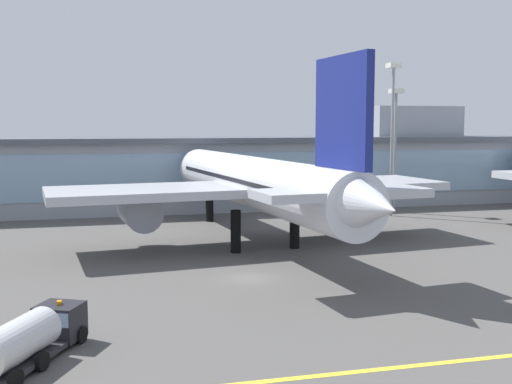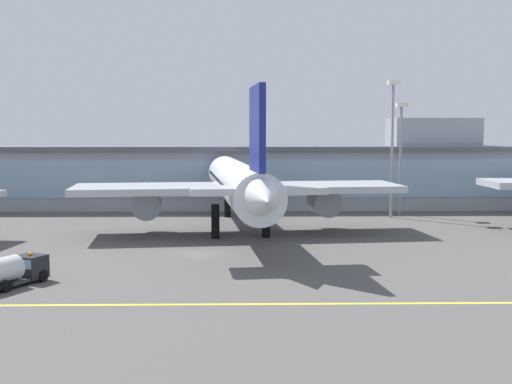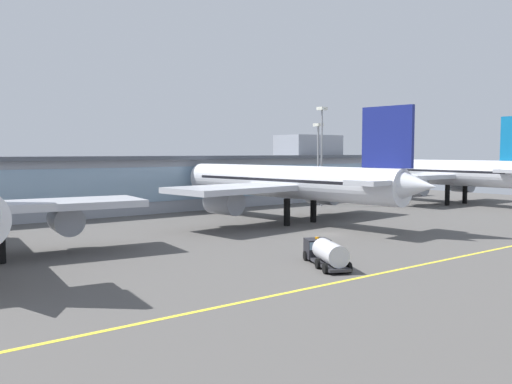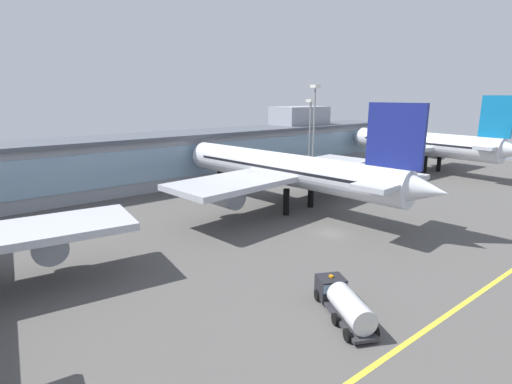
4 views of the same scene
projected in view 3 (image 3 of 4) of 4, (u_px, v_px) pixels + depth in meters
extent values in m
plane|color=#514F4C|center=(330.00, 234.00, 82.34)|extent=(191.51, 191.51, 0.00)
cube|color=yellow|center=(463.00, 256.00, 64.98)|extent=(153.21, 0.50, 0.01)
cube|color=#9399A3|center=(176.00, 184.00, 118.72)|extent=(136.79, 12.00, 10.80)
cube|color=#84A3BC|center=(191.00, 183.00, 113.91)|extent=(131.32, 0.20, 6.91)
cube|color=#4C515B|center=(176.00, 157.00, 118.29)|extent=(139.79, 14.00, 0.80)
cube|color=#9399A3|center=(308.00, 147.00, 144.71)|extent=(16.00, 10.00, 6.00)
cylinder|color=black|center=(0.00, 244.00, 60.70)|extent=(1.10, 1.10, 4.30)
cylinder|color=#999EA8|center=(66.00, 220.00, 68.44)|extent=(4.34, 5.40, 3.76)
cylinder|color=black|center=(287.00, 212.00, 91.77)|extent=(1.10, 1.10, 4.58)
cylinder|color=black|center=(313.00, 209.00, 96.51)|extent=(1.10, 1.10, 4.58)
cylinder|color=black|center=(219.00, 202.00, 109.80)|extent=(1.10, 1.10, 4.58)
cylinder|color=silver|center=(285.00, 182.00, 96.51)|extent=(10.75, 47.68, 5.72)
cone|color=silver|center=(196.00, 177.00, 114.77)|extent=(5.95, 5.70, 5.43)
cone|color=silver|center=(416.00, 186.00, 78.01)|extent=(5.51, 6.78, 4.86)
cube|color=#84A3BC|center=(207.00, 173.00, 112.10)|extent=(4.69, 4.44, 1.72)
cube|color=black|center=(285.00, 179.00, 96.48)|extent=(10.00, 40.16, 0.46)
cube|color=#B7BAC1|center=(285.00, 186.00, 96.56)|extent=(46.11, 16.13, 0.92)
cylinder|color=#999EA8|center=(224.00, 202.00, 89.22)|extent=(4.64, 6.55, 4.00)
cylinder|color=#999EA8|center=(322.00, 194.00, 106.69)|extent=(4.64, 6.55, 4.00)
cube|color=navy|center=(387.00, 137.00, 80.98)|extent=(1.59, 8.55, 9.15)
cube|color=#B7BAC1|center=(386.00, 181.00, 81.46)|extent=(14.92, 6.72, 0.73)
cylinder|color=black|center=(447.00, 195.00, 126.88)|extent=(1.10, 1.10, 4.80)
cylinder|color=black|center=(465.00, 194.00, 131.20)|extent=(1.10, 1.10, 4.80)
cylinder|color=black|center=(395.00, 190.00, 143.45)|extent=(1.10, 1.10, 4.80)
cylinder|color=silver|center=(445.00, 172.00, 131.17)|extent=(6.47, 39.40, 6.00)
cone|color=silver|center=(376.00, 170.00, 148.26)|extent=(5.76, 5.47, 5.70)
cube|color=#84A3BC|center=(386.00, 166.00, 145.50)|extent=(4.55, 4.25, 1.80)
cube|color=black|center=(445.00, 171.00, 131.14)|extent=(6.45, 33.11, 0.48)
cube|color=#B7BAC1|center=(445.00, 176.00, 131.23)|extent=(34.20, 9.85, 0.96)
cylinder|color=#999EA8|center=(415.00, 187.00, 126.79)|extent=(4.26, 5.16, 4.20)
cylinder|color=#999EA8|center=(462.00, 184.00, 138.26)|extent=(4.26, 5.16, 4.20)
cylinder|color=black|center=(305.00, 256.00, 62.48)|extent=(0.76, 1.12, 1.10)
cylinder|color=black|center=(327.00, 255.00, 62.99)|extent=(0.76, 1.12, 1.10)
cylinder|color=black|center=(317.00, 264.00, 58.08)|extent=(0.76, 1.12, 1.10)
cylinder|color=black|center=(341.00, 263.00, 58.58)|extent=(0.76, 1.12, 1.10)
cylinder|color=black|center=(325.00, 268.00, 55.61)|extent=(0.76, 1.12, 1.10)
cylinder|color=black|center=(349.00, 267.00, 56.12)|extent=(0.76, 1.12, 1.10)
cube|color=#2D2D33|center=(329.00, 264.00, 58.51)|extent=(5.46, 7.81, 0.30)
cube|color=black|center=(317.00, 248.00, 62.41)|extent=(3.37, 3.25, 2.20)
cube|color=#84A3BC|center=(317.00, 244.00, 62.37)|extent=(3.32, 3.29, 0.88)
cylinder|color=silver|center=(330.00, 253.00, 57.89)|extent=(4.54, 6.02, 2.30)
cube|color=orange|center=(317.00, 238.00, 62.32)|extent=(0.30, 0.40, 0.20)
cylinder|color=gray|center=(318.00, 166.00, 128.99)|extent=(0.44, 0.44, 18.39)
cube|color=silver|center=(318.00, 125.00, 128.29)|extent=(1.80, 1.80, 0.70)
cylinder|color=gray|center=(322.00, 158.00, 124.69)|extent=(0.44, 0.44, 21.88)
cube|color=silver|center=(322.00, 109.00, 123.86)|extent=(1.80, 1.80, 0.70)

